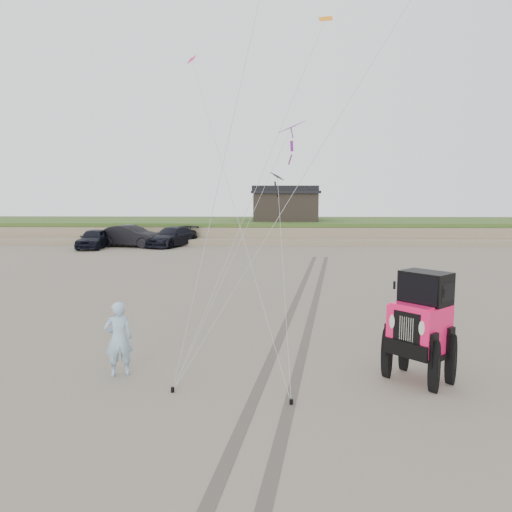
# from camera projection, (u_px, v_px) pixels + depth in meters

# --- Properties ---
(ground) EXTENTS (160.00, 160.00, 0.00)m
(ground) POSITION_uv_depth(u_px,v_px,m) (242.00, 380.00, 11.88)
(ground) COLOR #6B6054
(ground) RESTS_ON ground
(dune_ridge) EXTENTS (160.00, 14.25, 1.73)m
(dune_ridge) POSITION_uv_depth(u_px,v_px,m) (264.00, 229.00, 48.96)
(dune_ridge) COLOR #7A6B54
(dune_ridge) RESTS_ON ground
(cabin) EXTENTS (6.40, 5.40, 3.35)m
(cabin) POSITION_uv_depth(u_px,v_px,m) (285.00, 205.00, 48.09)
(cabin) COLOR black
(cabin) RESTS_ON dune_ridge
(truck_a) EXTENTS (1.94, 4.64, 1.57)m
(truck_a) POSITION_uv_depth(u_px,v_px,m) (94.00, 239.00, 39.56)
(truck_a) COLOR black
(truck_a) RESTS_ON ground
(truck_b) EXTENTS (5.66, 3.26, 1.76)m
(truck_b) POSITION_uv_depth(u_px,v_px,m) (131.00, 236.00, 40.69)
(truck_b) COLOR black
(truck_b) RESTS_ON ground
(truck_c) EXTENTS (4.18, 5.93, 1.59)m
(truck_c) POSITION_uv_depth(u_px,v_px,m) (172.00, 237.00, 41.06)
(truck_c) COLOR black
(truck_c) RESTS_ON ground
(jeep) EXTENTS (5.75, 5.59, 2.09)m
(jeep) POSITION_uv_depth(u_px,v_px,m) (419.00, 338.00, 11.69)
(jeep) COLOR #FF165A
(jeep) RESTS_ON ground
(man) EXTENTS (0.78, 0.64, 1.84)m
(man) POSITION_uv_depth(u_px,v_px,m) (119.00, 339.00, 12.09)
(man) COLOR #80B2C6
(man) RESTS_ON ground
(kite_flock) EXTENTS (9.44, 7.67, 8.43)m
(kite_flock) POSITION_uv_depth(u_px,v_px,m) (310.00, 64.00, 20.05)
(kite_flock) COLOR #70177F
(kite_flock) RESTS_ON ground
(stake_main) EXTENTS (0.08, 0.08, 0.12)m
(stake_main) POSITION_uv_depth(u_px,v_px,m) (173.00, 390.00, 11.15)
(stake_main) COLOR black
(stake_main) RESTS_ON ground
(stake_aux) EXTENTS (0.08, 0.08, 0.12)m
(stake_aux) POSITION_uv_depth(u_px,v_px,m) (291.00, 402.00, 10.50)
(stake_aux) COLOR black
(stake_aux) RESTS_ON ground
(tire_tracks) EXTENTS (5.22, 29.74, 0.01)m
(tire_tracks) POSITION_uv_depth(u_px,v_px,m) (304.00, 305.00, 19.75)
(tire_tracks) COLOR #4C443D
(tire_tracks) RESTS_ON ground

